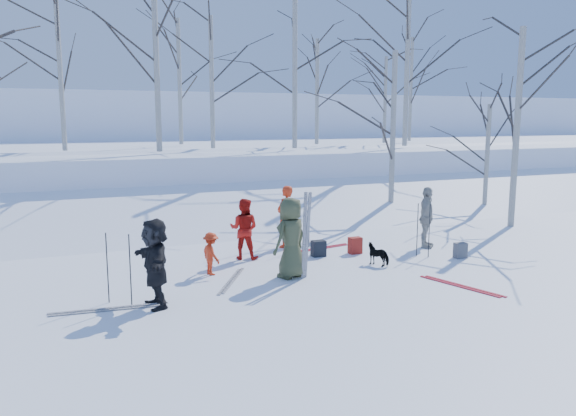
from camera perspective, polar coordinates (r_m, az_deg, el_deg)
name	(u,v)px	position (r m, az deg, el deg)	size (l,w,h in m)	color
ground	(314,277)	(12.38, 2.70, -6.97)	(120.00, 120.00, 0.00)	white
snow_ramp	(224,218)	(18.76, -6.49, -1.01)	(70.00, 9.50, 1.40)	white
snow_plateau	(167,168)	(28.32, -12.21, 4.00)	(70.00, 18.00, 2.20)	white
far_hill	(119,135)	(49.03, -16.80, 7.07)	(90.00, 30.00, 6.00)	white
skier_olive_center	(291,238)	(12.10, 0.30, -3.06)	(0.86, 0.56, 1.75)	#3D4328
skier_red_north	(286,217)	(14.97, -0.22, -0.88)	(0.60, 0.40, 1.66)	red
skier_redor_behind	(244,229)	(13.79, -4.50, -2.12)	(0.73, 0.57, 1.50)	#B6140E
skier_red_seated	(211,254)	(12.52, -7.82, -4.62)	(0.61, 0.35, 0.95)	red
skier_cream_east	(426,217)	(15.37, 13.89, -0.94)	(0.96, 0.40, 1.63)	beige
skier_grey_west	(155,263)	(10.53, -13.36, -5.45)	(1.53, 0.49, 1.65)	black
dog	(379,254)	(13.44, 9.19, -4.65)	(0.28, 0.61, 0.51)	black
upright_ski_left	(304,236)	(11.99, 1.67, -2.82)	(0.07, 0.02, 1.90)	silver
upright_ski_right	(308,235)	(12.01, 2.00, -2.80)	(0.07, 0.02, 1.90)	silver
ski_pair_a	(461,286)	(12.20, 17.17, -7.58)	(0.73, 1.88, 0.02)	#A81824
ski_pair_b	(319,248)	(14.94, 3.13, -4.13)	(1.90, 0.55, 0.02)	#A81824
ski_pair_c	(104,310)	(10.82, -18.18, -9.79)	(1.91, 0.38, 0.02)	silver
ski_pair_d	(232,281)	(12.10, -5.76, -7.35)	(1.13, 1.74, 0.02)	silver
ski_pole_a	(107,268)	(11.03, -17.87, -5.82)	(0.02, 0.02, 1.34)	black
ski_pole_b	(298,225)	(14.65, 0.98, -1.74)	(0.02, 0.02, 1.34)	black
ski_pole_c	(417,230)	(14.38, 13.01, -2.18)	(0.02, 0.02, 1.34)	black
ski_pole_d	(309,223)	(14.98, 2.17, -1.50)	(0.02, 0.02, 1.34)	black
ski_pole_e	(130,270)	(10.80, -15.73, -6.05)	(0.02, 0.02, 1.34)	black
ski_pole_f	(429,231)	(14.35, 14.15, -2.25)	(0.02, 0.02, 1.34)	black
backpack_red	(355,245)	(14.48, 6.83, -3.80)	(0.32, 0.22, 0.42)	maroon
backpack_grey	(460,250)	(14.57, 17.11, -4.14)	(0.30, 0.20, 0.38)	#4F5055
backpack_dark	(318,249)	(14.11, 3.11, -4.13)	(0.34, 0.24, 0.40)	black
birch_plateau_a	(317,92)	(26.90, 2.97, 11.67)	(4.00, 4.00, 4.86)	silver
birch_plateau_b	(212,83)	(23.49, -7.75, 12.47)	(4.29, 4.29, 5.27)	silver
birch_plateau_d	(407,57)	(26.01, 12.03, 14.76)	(6.02, 6.02, 7.74)	silver
birch_plateau_e	(156,56)	(21.65, -13.25, 14.79)	(5.44, 5.44, 6.91)	silver
birch_plateau_f	(180,82)	(27.33, -10.96, 12.44)	(4.64, 4.64, 5.77)	silver
birch_plateau_g	(60,76)	(23.22, -22.11, 12.32)	(4.50, 4.50, 5.57)	silver
birch_plateau_h	(295,70)	(23.37, 0.70, 13.80)	(4.99, 4.99, 6.27)	silver
birch_plateau_j	(411,90)	(31.64, 12.37, 11.66)	(4.44, 4.44, 5.49)	silver
birch_plateau_k	(385,100)	(28.84, 9.84, 10.75)	(3.56, 3.56, 4.23)	silver
birch_edge_b	(517,129)	(19.08, 22.22, 7.45)	(4.93, 4.93, 6.19)	silver
birch_edge_c	(487,159)	(21.52, 19.56, 4.68)	(3.34, 3.34, 3.92)	silver
birch_edge_e	(393,135)	(19.82, 10.60, 7.28)	(4.58, 4.58, 5.69)	silver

